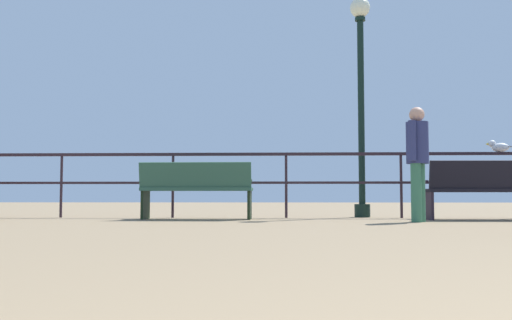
{
  "coord_description": "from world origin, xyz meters",
  "views": [
    {
      "loc": [
        -1.08,
        0.31,
        0.37
      ],
      "look_at": [
        -1.41,
        9.15,
        0.92
      ],
      "focal_mm": 39.82,
      "sensor_mm": 36.0,
      "label": 1
    }
  ],
  "objects_px": {
    "lamppost_center": "(361,79)",
    "seagull_on_rail": "(499,147)",
    "bench_near_left": "(196,187)",
    "bench_near_right": "(487,187)",
    "person_by_bench": "(418,156)"
  },
  "relations": [
    {
      "from": "lamppost_center",
      "to": "person_by_bench",
      "type": "relative_size",
      "value": 2.42
    },
    {
      "from": "bench_near_right",
      "to": "seagull_on_rail",
      "type": "xyz_separation_m",
      "value": [
        0.47,
        0.71,
        0.67
      ]
    },
    {
      "from": "bench_near_left",
      "to": "bench_near_right",
      "type": "distance_m",
      "value": 4.38
    },
    {
      "from": "lamppost_center",
      "to": "seagull_on_rail",
      "type": "xyz_separation_m",
      "value": [
        2.18,
        -0.31,
        -1.2
      ]
    },
    {
      "from": "bench_near_left",
      "to": "bench_near_right",
      "type": "height_order",
      "value": "bench_near_right"
    },
    {
      "from": "lamppost_center",
      "to": "bench_near_right",
      "type": "bearing_deg",
      "value": -30.78
    },
    {
      "from": "bench_near_left",
      "to": "person_by_bench",
      "type": "bearing_deg",
      "value": -12.71
    },
    {
      "from": "person_by_bench",
      "to": "bench_near_left",
      "type": "bearing_deg",
      "value": 167.29
    },
    {
      "from": "bench_near_left",
      "to": "lamppost_center",
      "type": "bearing_deg",
      "value": 20.71
    },
    {
      "from": "bench_near_right",
      "to": "seagull_on_rail",
      "type": "bearing_deg",
      "value": 56.85
    },
    {
      "from": "lamppost_center",
      "to": "person_by_bench",
      "type": "distance_m",
      "value": 2.31
    },
    {
      "from": "lamppost_center",
      "to": "seagull_on_rail",
      "type": "distance_m",
      "value": 2.5
    },
    {
      "from": "bench_near_left",
      "to": "person_by_bench",
      "type": "xyz_separation_m",
      "value": [
        3.18,
        -0.72,
        0.42
      ]
    },
    {
      "from": "bench_near_left",
      "to": "person_by_bench",
      "type": "relative_size",
      "value": 1.07
    },
    {
      "from": "bench_near_left",
      "to": "lamppost_center",
      "type": "xyz_separation_m",
      "value": [
        2.67,
        1.01,
        1.86
      ]
    }
  ]
}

